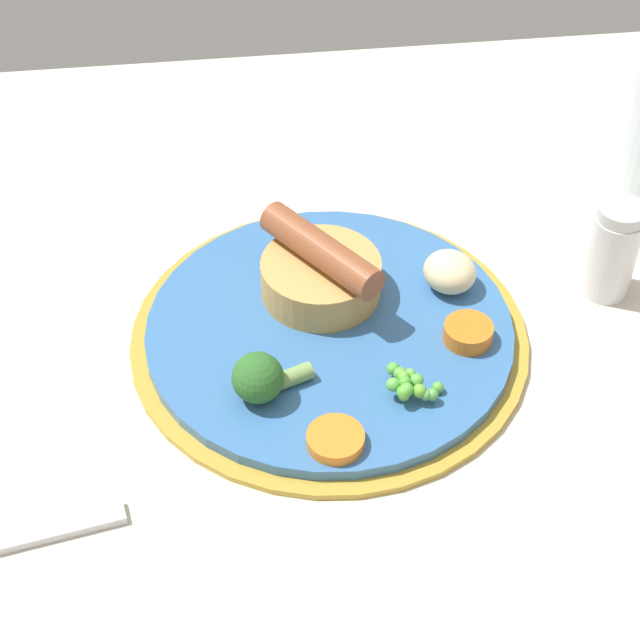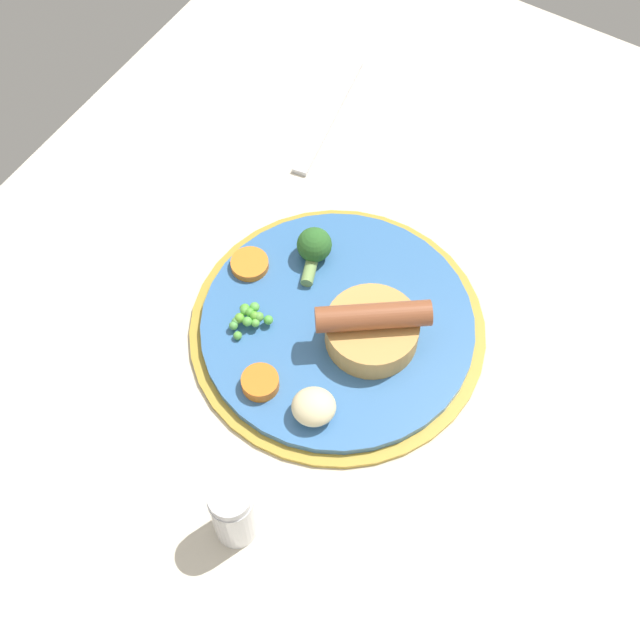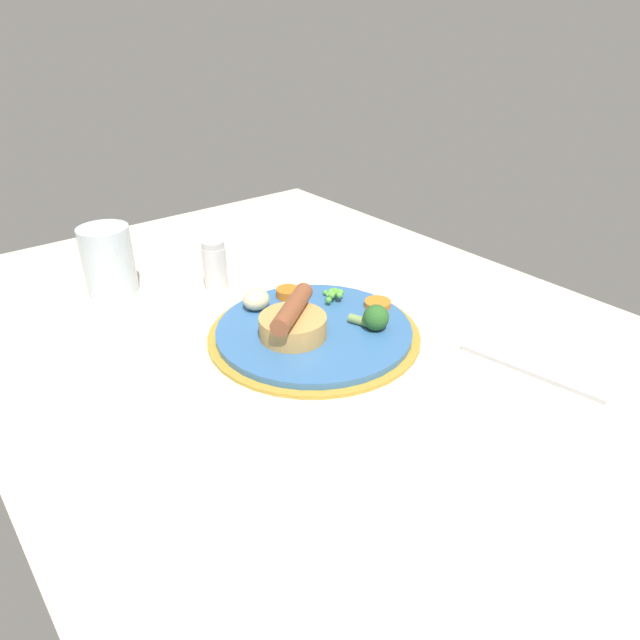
% 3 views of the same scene
% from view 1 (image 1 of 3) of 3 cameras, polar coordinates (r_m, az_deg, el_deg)
% --- Properties ---
extents(dining_table, '(1.10, 0.80, 0.03)m').
position_cam_1_polar(dining_table, '(0.78, 2.33, -1.66)').
color(dining_table, beige).
rests_on(dining_table, ground).
extents(dinner_plate, '(0.29, 0.29, 0.01)m').
position_cam_1_polar(dinner_plate, '(0.76, 0.53, -0.92)').
color(dinner_plate, '#B79333').
rests_on(dinner_plate, dining_table).
extents(sausage_pudding, '(0.09, 0.10, 0.05)m').
position_cam_1_polar(sausage_pudding, '(0.77, 0.05, 2.62)').
color(sausage_pudding, tan).
rests_on(sausage_pudding, dinner_plate).
extents(pea_pile, '(0.04, 0.03, 0.02)m').
position_cam_1_polar(pea_pile, '(0.71, 4.82, -3.45)').
color(pea_pile, '#5AB241').
rests_on(pea_pile, dinner_plate).
extents(broccoli_floret_near, '(0.06, 0.04, 0.03)m').
position_cam_1_polar(broccoli_floret_near, '(0.70, -3.17, -3.09)').
color(broccoli_floret_near, '#2D6628').
rests_on(broccoli_floret_near, dinner_plate).
extents(potato_chunk_0, '(0.05, 0.05, 0.03)m').
position_cam_1_polar(potato_chunk_0, '(0.79, 6.93, 2.57)').
color(potato_chunk_0, beige).
rests_on(potato_chunk_0, dinner_plate).
extents(carrot_slice_0, '(0.04, 0.04, 0.01)m').
position_cam_1_polar(carrot_slice_0, '(0.75, 7.90, -0.68)').
color(carrot_slice_0, orange).
rests_on(carrot_slice_0, dinner_plate).
extents(carrot_slice_2, '(0.04, 0.04, 0.01)m').
position_cam_1_polar(carrot_slice_2, '(0.68, 0.83, -6.39)').
color(carrot_slice_2, orange).
rests_on(carrot_slice_2, dinner_plate).
extents(salt_shaker, '(0.04, 0.04, 0.08)m').
position_cam_1_polar(salt_shaker, '(0.81, 15.34, 3.61)').
color(salt_shaker, silver).
rests_on(salt_shaker, dining_table).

